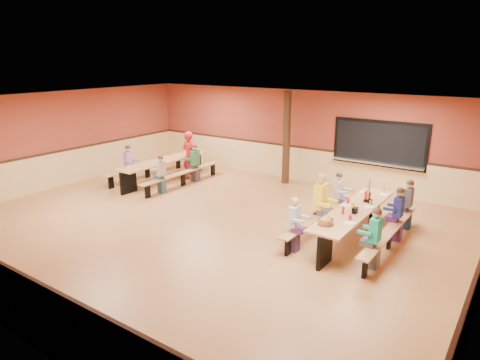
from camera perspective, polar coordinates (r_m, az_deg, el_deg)
The scene contains 23 objects.
ground at distance 10.67m, azimuth -4.60°, elevation -6.06°, with size 12.00×12.00×0.00m, color #A2693D.
room_envelope at distance 10.43m, azimuth -4.68°, elevation -2.54°, with size 12.04×10.04×3.02m.
kitchen_pass_through at distance 13.34m, azimuth 18.04°, elevation 4.39°, with size 2.78×0.28×1.38m.
structural_post at distance 13.88m, azimuth 6.23°, elevation 5.57°, with size 0.18×0.18×3.00m, color #321D10.
cafeteria_table_main at distance 10.00m, azimuth 14.91°, elevation -4.88°, with size 1.91×3.70×0.74m.
cafeteria_table_second at distance 14.41m, azimuth -10.07°, elevation 1.83°, with size 1.91×3.70×0.74m.
seated_child_white_left at distance 9.17m, azimuth 7.25°, elevation -5.94°, with size 0.36×0.29×1.19m, color silver, non-canonical shape.
seated_adult_yellow at distance 10.21m, azimuth 10.61°, elevation -3.11°, with size 0.47×0.38×1.41m, color yellow, non-canonical shape.
seated_child_grey_left at distance 11.20m, azimuth 12.92°, elevation -2.07°, with size 0.36×0.30×1.20m, color silver, non-canonical shape.
seated_child_teal_right at distance 8.76m, azimuth 17.51°, elevation -7.50°, with size 0.38×0.31×1.24m, color #1FA584, non-canonical shape.
seated_child_navy_right at distance 10.23m, azimuth 20.31°, elevation -4.37°, with size 0.38×0.31×1.22m, color navy, non-canonical shape.
seated_child_char_right at distance 11.02m, azimuth 21.47°, elevation -3.11°, with size 0.36×0.30×1.20m, color #464A50, non-canonical shape.
seated_child_purple_sec at distance 14.47m, azimuth -14.57°, elevation 2.00°, with size 0.38×0.31×1.24m, color #97699E, non-canonical shape.
seated_child_green_sec at distance 14.27m, azimuth -6.01°, elevation 2.25°, with size 0.38×0.31×1.24m, color #2D7342, non-canonical shape.
seated_child_tan_sec at distance 13.17m, azimuth -10.44°, elevation 0.69°, with size 0.34×0.28×1.15m, color tan, non-canonical shape.
standing_woman at distance 14.47m, azimuth -6.73°, elevation 3.25°, with size 0.60×0.39×1.65m, color #AB131C.
punch_pitcher at distance 10.52m, azimuth 16.63°, elevation -2.10°, with size 0.16×0.16×0.22m, color #AE1C17.
chip_bowl at distance 8.86m, azimuth 11.34°, elevation -5.40°, with size 0.32×0.32×0.15m, color orange, non-canonical shape.
napkin_dispenser at distance 9.64m, azimuth 15.07°, elevation -3.93°, with size 0.10×0.14×0.13m, color black.
condiment_mustard at distance 9.84m, azimuth 14.79°, elevation -3.37°, with size 0.06×0.06×0.17m, color yellow.
condiment_ketchup at distance 9.52m, azimuth 13.58°, elevation -3.94°, with size 0.06×0.06×0.17m, color #B2140F.
table_paddle at distance 10.44m, azimuth 16.74°, elevation -2.09°, with size 0.16×0.16×0.56m.
place_settings at distance 9.91m, azimuth 15.03°, elevation -3.43°, with size 0.65×3.30×0.11m, color beige, non-canonical shape.
Camera 1 is at (6.32, -7.60, 4.01)m, focal length 32.00 mm.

